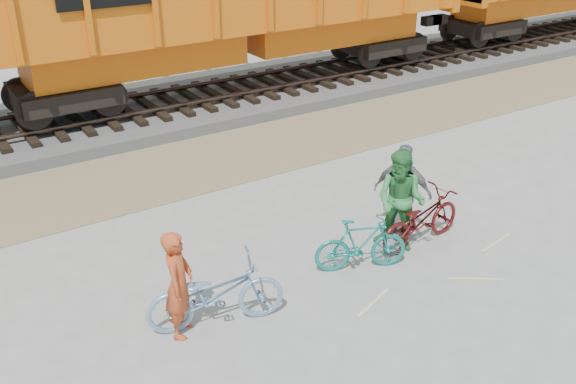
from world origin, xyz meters
name	(u,v)px	position (x,y,z in m)	size (l,w,h in m)	color
ground	(389,260)	(0.00, 0.00, 0.00)	(120.00, 120.00, 0.00)	#9E9E99
gravel_strip	(234,155)	(0.00, 5.50, 0.01)	(120.00, 3.00, 0.02)	#97825D
ballast_bed	(172,109)	(0.00, 9.00, 0.15)	(120.00, 4.00, 0.30)	slate
track	(171,98)	(0.00, 9.00, 0.47)	(120.00, 2.60, 0.24)	black
bicycle_blue	(216,294)	(-3.25, 0.04, 0.52)	(0.70, 2.00, 1.05)	#749FC7
bicycle_teal	(361,244)	(-0.58, 0.07, 0.47)	(0.44, 1.55, 0.93)	#137C76
bicycle_maroon	(421,219)	(0.81, 0.14, 0.49)	(0.65, 1.87, 0.98)	#520F0F
person_solo	(179,284)	(-3.75, 0.14, 0.81)	(0.59, 0.39, 1.63)	#BB4621
person_man	(401,201)	(0.42, 0.27, 0.91)	(0.88, 0.69, 1.81)	#317F3C
person_woman	(403,192)	(0.71, 0.54, 0.88)	(1.04, 0.43, 1.77)	slate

